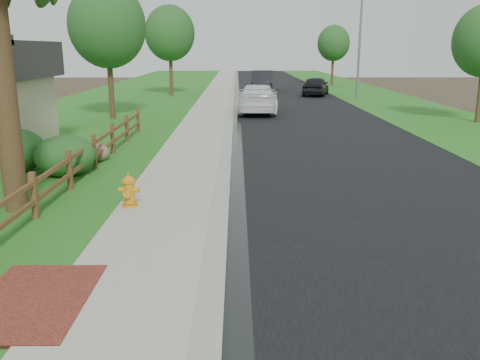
{
  "coord_description": "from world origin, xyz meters",
  "views": [
    {
      "loc": [
        0.79,
        -7.75,
        3.65
      ],
      "look_at": [
        0.86,
        3.2,
        0.81
      ],
      "focal_mm": 38.0,
      "sensor_mm": 36.0,
      "label": 1
    }
  ],
  "objects_px": {
    "white_suv": "(258,99)",
    "fire_hydrant": "(129,191)",
    "dark_car_mid": "(316,86)",
    "ranch_fence": "(83,159)",
    "streetlight": "(358,32)"
  },
  "relations": [
    {
      "from": "fire_hydrant",
      "to": "streetlight",
      "type": "xyz_separation_m",
      "value": [
        11.0,
        25.69,
        4.34
      ]
    },
    {
      "from": "white_suv",
      "to": "streetlight",
      "type": "relative_size",
      "value": 0.67
    },
    {
      "from": "ranch_fence",
      "to": "dark_car_mid",
      "type": "distance_m",
      "value": 28.96
    },
    {
      "from": "ranch_fence",
      "to": "streetlight",
      "type": "height_order",
      "value": "streetlight"
    },
    {
      "from": "ranch_fence",
      "to": "white_suv",
      "type": "relative_size",
      "value": 2.99
    },
    {
      "from": "fire_hydrant",
      "to": "white_suv",
      "type": "height_order",
      "value": "white_suv"
    },
    {
      "from": "ranch_fence",
      "to": "white_suv",
      "type": "bearing_deg",
      "value": 70.14
    },
    {
      "from": "white_suv",
      "to": "streetlight",
      "type": "bearing_deg",
      "value": -131.51
    },
    {
      "from": "white_suv",
      "to": "fire_hydrant",
      "type": "bearing_deg",
      "value": 82.04
    },
    {
      "from": "dark_car_mid",
      "to": "ranch_fence",
      "type": "bearing_deg",
      "value": 83.87
    },
    {
      "from": "white_suv",
      "to": "dark_car_mid",
      "type": "distance_m",
      "value": 12.5
    },
    {
      "from": "white_suv",
      "to": "dark_car_mid",
      "type": "xyz_separation_m",
      "value": [
        5.12,
        11.4,
        -0.07
      ]
    },
    {
      "from": "white_suv",
      "to": "streetlight",
      "type": "height_order",
      "value": "streetlight"
    },
    {
      "from": "ranch_fence",
      "to": "streetlight",
      "type": "distance_m",
      "value": 26.54
    },
    {
      "from": "fire_hydrant",
      "to": "streetlight",
      "type": "height_order",
      "value": "streetlight"
    }
  ]
}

